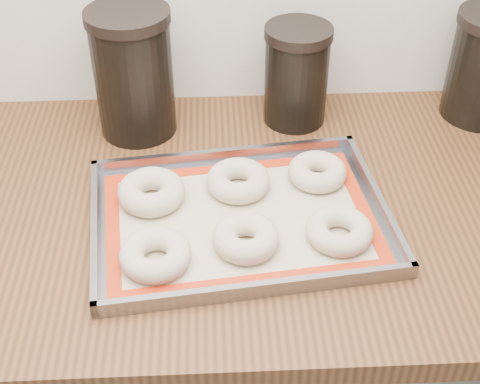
{
  "coord_description": "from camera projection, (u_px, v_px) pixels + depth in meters",
  "views": [
    {
      "loc": [
        -0.26,
        0.83,
        1.6
      ],
      "look_at": [
        -0.22,
        1.62,
        0.96
      ],
      "focal_mm": 50.0,
      "sensor_mm": 36.0,
      "label": 1
    }
  ],
  "objects": [
    {
      "name": "bagel_front_left",
      "position": [
        155.0,
        255.0,
        0.97
      ],
      "size": [
        0.11,
        0.11,
        0.04
      ],
      "primitive_type": "torus",
      "rotation": [
        0.0,
        0.0,
        0.09
      ],
      "color": "beige",
      "rests_on": "baking_mat"
    },
    {
      "name": "bagel_front_right",
      "position": [
        339.0,
        231.0,
        1.01
      ],
      "size": [
        0.14,
        0.14,
        0.03
      ],
      "primitive_type": "torus",
      "rotation": [
        0.0,
        0.0,
        0.46
      ],
      "color": "beige",
      "rests_on": "baking_mat"
    },
    {
      "name": "baking_tray",
      "position": [
        240.0,
        218.0,
        1.05
      ],
      "size": [
        0.5,
        0.38,
        0.03
      ],
      "rotation": [
        0.0,
        0.0,
        0.12
      ],
      "color": "gray",
      "rests_on": "countertop"
    },
    {
      "name": "baking_mat",
      "position": [
        240.0,
        219.0,
        1.05
      ],
      "size": [
        0.45,
        0.34,
        0.0
      ],
      "rotation": [
        0.0,
        0.0,
        0.12
      ],
      "color": "#C6B793",
      "rests_on": "baking_tray"
    },
    {
      "name": "canister_mid",
      "position": [
        296.0,
        75.0,
        1.23
      ],
      "size": [
        0.12,
        0.12,
        0.19
      ],
      "color": "black",
      "rests_on": "countertop"
    },
    {
      "name": "bagel_back_mid",
      "position": [
        238.0,
        181.0,
        1.1
      ],
      "size": [
        0.12,
        0.12,
        0.04
      ],
      "primitive_type": "torus",
      "rotation": [
        0.0,
        0.0,
        0.12
      ],
      "color": "beige",
      "rests_on": "baking_mat"
    },
    {
      "name": "canister_left",
      "position": [
        133.0,
        73.0,
        1.19
      ],
      "size": [
        0.15,
        0.15,
        0.24
      ],
      "color": "black",
      "rests_on": "countertop"
    },
    {
      "name": "countertop",
      "position": [
        371.0,
        204.0,
        1.12
      ],
      "size": [
        3.06,
        0.68,
        0.04
      ],
      "primitive_type": "cube",
      "color": "brown",
      "rests_on": "cabinet"
    },
    {
      "name": "bagel_back_left",
      "position": [
        151.0,
        192.0,
        1.08
      ],
      "size": [
        0.11,
        0.11,
        0.04
      ],
      "primitive_type": "torus",
      "rotation": [
        0.0,
        0.0,
        -0.03
      ],
      "color": "beige",
      "rests_on": "baking_mat"
    },
    {
      "name": "bagel_front_mid",
      "position": [
        246.0,
        238.0,
        0.99
      ],
      "size": [
        0.12,
        0.12,
        0.04
      ],
      "primitive_type": "torus",
      "rotation": [
        0.0,
        0.0,
        0.19
      ],
      "color": "beige",
      "rests_on": "baking_mat"
    },
    {
      "name": "bagel_back_right",
      "position": [
        317.0,
        172.0,
        1.12
      ],
      "size": [
        0.12,
        0.12,
        0.04
      ],
      "primitive_type": "torus",
      "rotation": [
        0.0,
        0.0,
        0.23
      ],
      "color": "beige",
      "rests_on": "baking_mat"
    },
    {
      "name": "cabinet",
      "position": [
        344.0,
        366.0,
        1.41
      ],
      "size": [
        3.0,
        0.65,
        0.86
      ],
      "primitive_type": "cube",
      "color": "#5A6055",
      "rests_on": "floor"
    }
  ]
}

